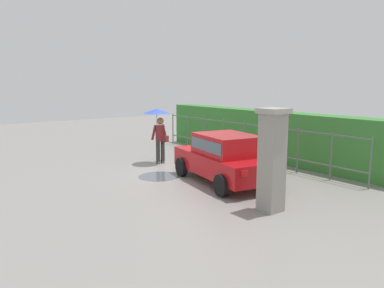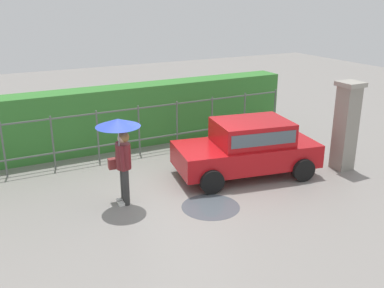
{
  "view_description": "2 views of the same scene",
  "coord_description": "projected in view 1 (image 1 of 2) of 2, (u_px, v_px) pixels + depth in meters",
  "views": [
    {
      "loc": [
        10.06,
        -7.12,
        2.99
      ],
      "look_at": [
        0.08,
        0.32,
        0.96
      ],
      "focal_mm": 35.14,
      "sensor_mm": 36.0,
      "label": 1
    },
    {
      "loc": [
        -4.55,
        -8.7,
        4.59
      ],
      "look_at": [
        -0.04,
        -0.0,
        1.23
      ],
      "focal_mm": 41.12,
      "sensor_mm": 36.0,
      "label": 2
    }
  ],
  "objects": [
    {
      "name": "gate_pillar",
      "position": [
        272.0,
        159.0,
        8.68
      ],
      "size": [
        0.6,
        0.6,
        2.42
      ],
      "color": "gray",
      "rests_on": "ground"
    },
    {
      "name": "ground_plane",
      "position": [
        183.0,
        173.0,
        12.64
      ],
      "size": [
        40.0,
        40.0,
        0.0
      ],
      "primitive_type": "plane",
      "color": "gray"
    },
    {
      "name": "puddle_near",
      "position": [
        159.0,
        176.0,
        12.13
      ],
      "size": [
        1.33,
        1.33,
        0.0
      ],
      "primitive_type": "cylinder",
      "color": "#4C545B",
      "rests_on": "ground"
    },
    {
      "name": "fence_section",
      "position": [
        245.0,
        139.0,
        14.5
      ],
      "size": [
        10.03,
        0.05,
        1.5
      ],
      "color": "#59605B",
      "rests_on": "ground"
    },
    {
      "name": "car",
      "position": [
        225.0,
        156.0,
        11.28
      ],
      "size": [
        3.94,
        2.37,
        1.48
      ],
      "rotation": [
        0.0,
        0.0,
        2.97
      ],
      "color": "#B71116",
      "rests_on": "ground"
    },
    {
      "name": "pedestrian",
      "position": [
        159.0,
        124.0,
        13.86
      ],
      "size": [
        0.98,
        0.98,
        2.05
      ],
      "rotation": [
        0.0,
        0.0,
        3.07
      ],
      "color": "#333333",
      "rests_on": "ground"
    },
    {
      "name": "hedge_row",
      "position": [
        263.0,
        134.0,
        15.07
      ],
      "size": [
        10.98,
        0.9,
        1.9
      ],
      "primitive_type": "cube",
      "color": "#387F33",
      "rests_on": "ground"
    }
  ]
}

